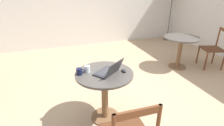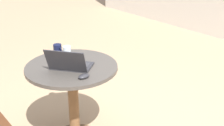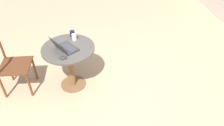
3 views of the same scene
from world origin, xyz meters
The scene contains 7 objects.
ground_plane centered at (0.00, 0.00, 0.00)m, with size 16.00×16.00×0.00m, color tan.
cafe_table_near centered at (-0.64, -0.43, 0.57)m, with size 0.79×0.79×0.75m.
chair_near_front centered at (-0.67, -1.32, 0.47)m, with size 0.47×0.47×0.94m.
laptop centered at (-0.59, -0.47, 0.80)m, with size 0.44×0.43×0.21m.
mouse centered at (-0.38, -0.48, 0.77)m, with size 0.06×0.10×0.03m.
mug centered at (-0.97, -0.37, 0.80)m, with size 0.11×0.08×0.09m.
drinking_glass centered at (-0.85, -0.34, 0.80)m, with size 0.07×0.07×0.09m.
Camera 3 is at (2.09, -0.10, 2.59)m, focal length 35.00 mm.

